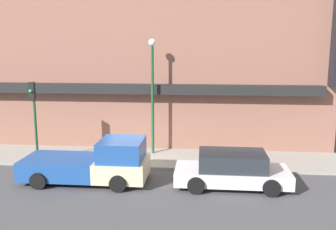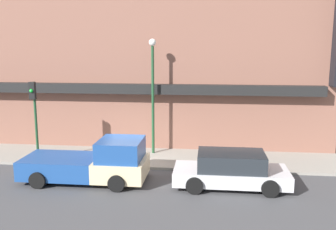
% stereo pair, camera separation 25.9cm
% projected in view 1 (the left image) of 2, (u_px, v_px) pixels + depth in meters
% --- Properties ---
extents(ground_plane, '(80.00, 80.00, 0.00)m').
position_uv_depth(ground_plane, '(134.00, 169.00, 17.15)').
color(ground_plane, '#424244').
extents(sidewalk, '(36.00, 3.25, 0.12)m').
position_uv_depth(sidewalk, '(140.00, 158.00, 18.74)').
color(sidewalk, gray).
rests_on(sidewalk, ground).
extents(building, '(19.80, 3.80, 11.22)m').
position_uv_depth(building, '(149.00, 46.00, 20.78)').
color(building, brown).
rests_on(building, ground).
extents(pickup_truck, '(5.15, 2.31, 1.81)m').
position_uv_depth(pickup_truck, '(94.00, 163.00, 15.48)').
color(pickup_truck, beige).
rests_on(pickup_truck, ground).
extents(parked_car, '(4.54, 2.12, 1.41)m').
position_uv_depth(parked_car, '(232.00, 170.00, 14.97)').
color(parked_car, silver).
rests_on(parked_car, ground).
extents(fire_hydrant, '(0.18, 0.18, 0.71)m').
position_uv_depth(fire_hydrant, '(213.00, 158.00, 17.32)').
color(fire_hydrant, '#196633').
rests_on(fire_hydrant, sidewalk).
extents(street_lamp, '(0.36, 0.36, 5.81)m').
position_uv_depth(street_lamp, '(152.00, 83.00, 18.73)').
color(street_lamp, '#1E4728').
rests_on(street_lamp, sidewalk).
extents(traffic_light, '(0.28, 0.42, 3.81)m').
position_uv_depth(traffic_light, '(34.00, 107.00, 17.51)').
color(traffic_light, '#1E4728').
rests_on(traffic_light, sidewalk).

